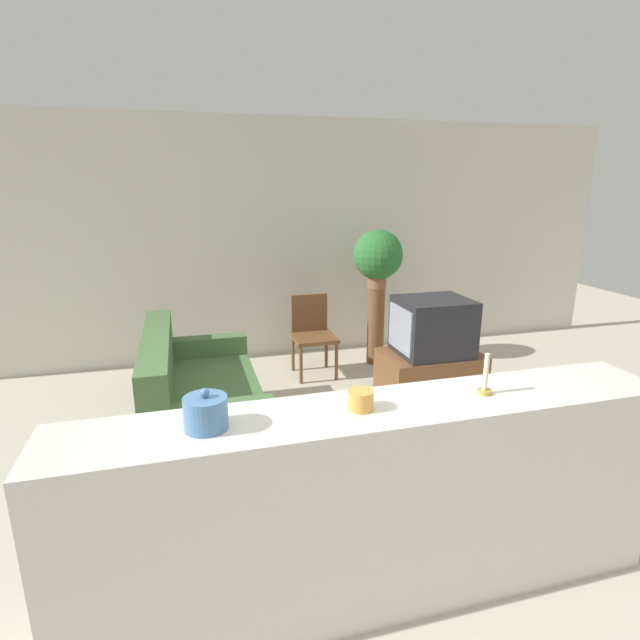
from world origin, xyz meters
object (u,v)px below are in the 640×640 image
object	(u,v)px
wooden_chair	(312,331)
decorative_bowl	(206,413)
potted_plant	(378,256)
television	(432,326)
couch	(199,404)

from	to	relation	value
wooden_chair	decorative_bowl	distance (m)	3.31
potted_plant	television	bearing A→B (deg)	-86.29
couch	decorative_bowl	world-z (taller)	decorative_bowl
television	decorative_bowl	size ratio (longest dim) A/B	3.53
couch	television	xyz separation A→B (m)	(2.08, 0.14, 0.44)
wooden_chair	potted_plant	bearing A→B (deg)	8.50
television	wooden_chair	xyz separation A→B (m)	(-0.85, 1.04, -0.28)
television	potted_plant	distance (m)	1.26
television	decorative_bowl	distance (m)	2.88
couch	television	bearing A→B (deg)	3.98
wooden_chair	decorative_bowl	world-z (taller)	decorative_bowl
decorative_bowl	potted_plant	bearing A→B (deg)	57.29
television	wooden_chair	bearing A→B (deg)	129.00
couch	wooden_chair	size ratio (longest dim) A/B	1.95
couch	potted_plant	world-z (taller)	potted_plant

